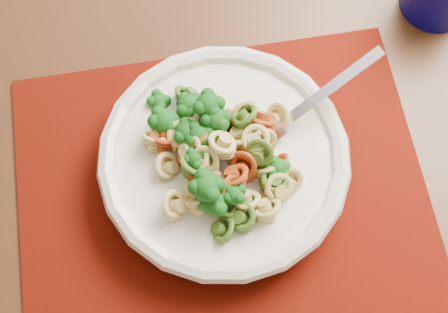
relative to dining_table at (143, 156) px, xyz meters
name	(u,v)px	position (x,y,z in m)	size (l,w,h in m)	color
dining_table	(143,156)	(0.00, 0.00, 0.00)	(1.62, 1.23, 0.79)	#482314
placemat	(222,190)	(0.05, -0.12, 0.11)	(0.42, 0.33, 0.00)	#5E0E04
pasta_bowl	(224,160)	(0.06, -0.10, 0.14)	(0.25, 0.25, 0.05)	white
pasta_broccoli_heap	(224,154)	(0.06, -0.10, 0.15)	(0.22, 0.22, 0.06)	#D6BF69
fork	(271,133)	(0.12, -0.10, 0.15)	(0.19, 0.02, 0.01)	silver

